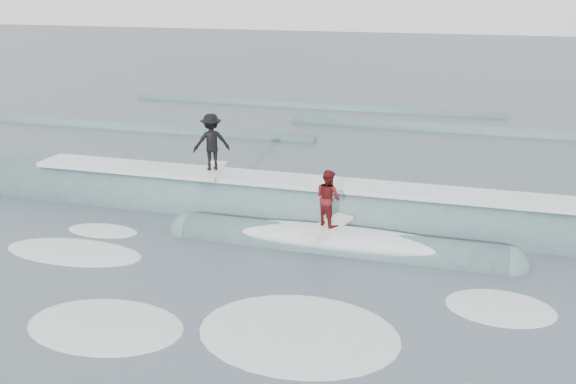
# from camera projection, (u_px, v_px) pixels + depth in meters

# --- Properties ---
(ground) EXTENTS (160.00, 160.00, 0.00)m
(ground) POSITION_uv_depth(u_px,v_px,m) (250.00, 274.00, 16.25)
(ground) COLOR #374650
(ground) RESTS_ON ground
(breaking_wave) EXTENTS (23.77, 3.91, 2.26)m
(breaking_wave) POSITION_uv_depth(u_px,v_px,m) (302.00, 219.00, 19.94)
(breaking_wave) COLOR #3C6465
(breaking_wave) RESTS_ON ground
(surfer_black) EXTENTS (1.35, 2.06, 1.91)m
(surfer_black) POSITION_uv_depth(u_px,v_px,m) (212.00, 144.00, 20.39)
(surfer_black) COLOR silver
(surfer_black) RESTS_ON ground
(surfer_red) EXTENTS (1.18, 2.07, 1.67)m
(surfer_red) POSITION_uv_depth(u_px,v_px,m) (328.00, 201.00, 17.49)
(surfer_red) COLOR white
(surfer_red) RESTS_ON ground
(whitewater) EXTENTS (14.64, 7.59, 0.10)m
(whitewater) POSITION_uv_depth(u_px,v_px,m) (248.00, 311.00, 14.43)
(whitewater) COLOR white
(whitewater) RESTS_ON ground
(far_swells) EXTENTS (41.92, 8.65, 0.80)m
(far_swells) POSITION_uv_depth(u_px,v_px,m) (325.00, 125.00, 32.90)
(far_swells) COLOR #3C6465
(far_swells) RESTS_ON ground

